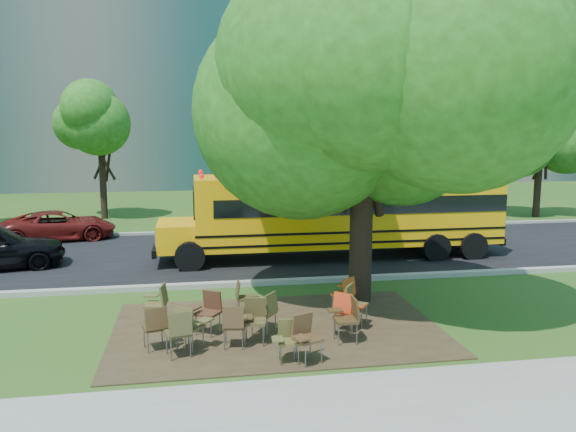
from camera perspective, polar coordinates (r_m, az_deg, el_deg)
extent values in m
plane|color=#234816|center=(12.80, -6.00, -10.85)|extent=(160.00, 160.00, 0.00)
cube|color=#382819|center=(12.42, -1.15, -11.34)|extent=(7.00, 4.50, 0.03)
cube|color=black|center=(19.52, -7.33, -3.91)|extent=(80.00, 8.00, 0.04)
cube|color=gray|center=(15.63, -6.72, -6.93)|extent=(80.00, 0.25, 0.14)
cube|color=gray|center=(23.53, -7.74, -1.61)|extent=(80.00, 0.25, 0.14)
cube|color=#5E5E5A|center=(49.04, -18.85, 16.22)|extent=(38.00, 16.00, 22.00)
cube|color=#6C665A|center=(56.40, 17.24, 16.80)|extent=(30.00, 16.00, 25.00)
cylinder|color=black|center=(28.47, -18.28, 3.25)|extent=(0.32, 0.32, 3.50)
sphere|color=#265112|center=(28.36, -18.52, 8.22)|extent=(4.80, 4.80, 4.80)
cylinder|color=black|center=(27.54, 8.87, 4.14)|extent=(0.38, 0.38, 4.20)
sphere|color=#265112|center=(27.46, 9.02, 10.27)|extent=(5.60, 5.60, 5.60)
cylinder|color=black|center=(30.20, 24.06, 3.31)|extent=(0.34, 0.34, 3.60)
sphere|color=#265112|center=(30.10, 24.36, 8.15)|extent=(5.00, 5.00, 5.00)
cylinder|color=black|center=(13.93, 7.45, -0.46)|extent=(0.56, 0.56, 4.13)
sphere|color=#265112|center=(13.78, 7.72, 12.57)|extent=(7.20, 7.20, 7.20)
cube|color=#F7A607|center=(18.93, 6.12, 0.71)|extent=(10.17, 2.33, 2.27)
cube|color=black|center=(18.97, 6.94, 1.49)|extent=(9.62, 2.36, 0.55)
cube|color=#F7A607|center=(18.34, -11.23, -1.94)|extent=(1.21, 2.04, 0.88)
cube|color=black|center=(19.02, 6.09, -1.02)|extent=(10.19, 2.35, 0.07)
cube|color=black|center=(19.08, 6.07, -2.03)|extent=(10.19, 2.35, 0.07)
cylinder|color=black|center=(17.30, -9.95, -4.12)|extent=(0.92, 0.28, 0.92)
cylinder|color=black|center=(19.56, -9.94, -2.62)|extent=(0.92, 0.28, 0.92)
cylinder|color=black|center=(18.98, 14.84, -3.13)|extent=(0.92, 0.28, 0.92)
cylinder|color=black|center=(21.06, 12.24, -1.87)|extent=(0.92, 0.28, 0.92)
cylinder|color=black|center=(19.55, 18.30, -2.94)|extent=(0.92, 0.28, 0.92)
cylinder|color=black|center=(21.57, 15.44, -1.74)|extent=(0.92, 0.28, 0.92)
cube|color=#452F18|center=(11.46, -13.39, -10.94)|extent=(0.54, 0.53, 0.05)
cube|color=#452F18|center=(11.21, -13.22, -10.13)|extent=(0.43, 0.21, 0.42)
cube|color=#452F18|center=(11.60, -12.35, -9.99)|extent=(0.30, 0.35, 0.03)
cylinder|color=slate|center=(11.67, -14.41, -11.84)|extent=(0.03, 0.03, 0.47)
cylinder|color=slate|center=(11.41, -12.26, -12.24)|extent=(0.03, 0.03, 0.47)
cube|color=brown|center=(11.33, -9.93, -11.02)|extent=(0.61, 0.60, 0.05)
cube|color=brown|center=(11.11, -10.55, -10.17)|extent=(0.40, 0.33, 0.43)
cube|color=brown|center=(11.26, -8.44, -10.42)|extent=(0.36, 0.38, 0.03)
cylinder|color=slate|center=(11.65, -10.10, -11.71)|extent=(0.03, 0.03, 0.48)
cylinder|color=slate|center=(11.17, -9.69, -12.60)|extent=(0.03, 0.03, 0.48)
cube|color=#49411F|center=(11.02, -11.10, -11.59)|extent=(0.55, 0.53, 0.05)
cube|color=#49411F|center=(10.76, -10.89, -10.74)|extent=(0.44, 0.21, 0.43)
cube|color=#49411F|center=(11.17, -10.00, -10.56)|extent=(0.31, 0.35, 0.03)
cylinder|color=slate|center=(11.24, -12.22, -12.53)|extent=(0.03, 0.03, 0.48)
cylinder|color=slate|center=(10.98, -9.88, -12.98)|extent=(0.03, 0.03, 0.48)
cube|color=#4E4121|center=(11.45, -3.42, -10.66)|extent=(0.52, 0.50, 0.05)
cube|color=#4E4121|center=(11.56, -3.36, -9.25)|extent=(0.44, 0.17, 0.43)
cube|color=#4E4121|center=(11.29, -4.79, -10.28)|extent=(0.28, 0.33, 0.03)
cylinder|color=slate|center=(11.36, -2.54, -12.11)|extent=(0.03, 0.03, 0.48)
cylinder|color=slate|center=(11.72, -4.25, -11.46)|extent=(0.03, 0.03, 0.48)
cube|color=#462F19|center=(11.31, -5.52, -11.02)|extent=(0.49, 0.47, 0.05)
cube|color=#462F19|center=(11.05, -5.59, -10.23)|extent=(0.42, 0.15, 0.42)
cube|color=#462F19|center=(11.39, -4.21, -10.18)|extent=(0.26, 0.32, 0.03)
cylinder|color=slate|center=(11.56, -6.34, -11.80)|extent=(0.02, 0.02, 0.47)
cylinder|color=slate|center=(11.21, -4.63, -12.45)|extent=(0.02, 0.02, 0.47)
cube|color=brown|center=(10.59, 0.10, -12.66)|extent=(0.42, 0.40, 0.05)
cube|color=brown|center=(10.67, 0.01, -11.31)|extent=(0.38, 0.12, 0.37)
cube|color=brown|center=(10.41, -1.08, -12.39)|extent=(0.22, 0.27, 0.03)
cylinder|color=slate|center=(10.54, 1.06, -14.00)|extent=(0.02, 0.02, 0.42)
cylinder|color=slate|center=(10.80, -0.84, -13.41)|extent=(0.02, 0.02, 0.42)
cube|color=#412E17|center=(11.54, 5.87, -10.48)|extent=(0.44, 0.46, 0.05)
cube|color=#412E17|center=(11.51, 6.85, -9.28)|extent=(0.11, 0.44, 0.44)
cube|color=#412E17|center=(11.70, 4.82, -9.51)|extent=(0.31, 0.24, 0.03)
cylinder|color=slate|center=(11.41, 5.17, -12.00)|extent=(0.03, 0.03, 0.49)
cylinder|color=slate|center=(11.84, 6.51, -11.24)|extent=(0.03, 0.03, 0.49)
cube|color=red|center=(12.16, 5.96, -9.56)|extent=(0.61, 0.60, 0.05)
cube|color=red|center=(11.92, 5.58, -8.76)|extent=(0.38, 0.35, 0.42)
cube|color=red|center=(12.15, 7.35, -8.98)|extent=(0.37, 0.37, 0.03)
cylinder|color=slate|center=(12.46, 5.55, -10.24)|extent=(0.03, 0.03, 0.47)
cylinder|color=slate|center=(12.01, 6.35, -10.99)|extent=(0.03, 0.03, 0.47)
cube|color=brown|center=(12.78, -13.32, -8.76)|extent=(0.51, 0.53, 0.05)
cube|color=brown|center=(12.67, -12.50, -7.78)|extent=(0.18, 0.44, 0.43)
cube|color=brown|center=(13.02, -13.70, -7.85)|extent=(0.34, 0.29, 0.03)
cylinder|color=slate|center=(12.74, -14.31, -10.02)|extent=(0.03, 0.03, 0.49)
cylinder|color=slate|center=(12.98, -12.28, -9.58)|extent=(0.03, 0.03, 0.49)
cube|color=#4C2B1B|center=(12.04, -8.16, -9.75)|extent=(0.61, 0.60, 0.05)
cube|color=#4C2B1B|center=(12.12, -7.70, -8.45)|extent=(0.41, 0.32, 0.43)
cube|color=#4C2B1B|center=(12.01, -9.60, -9.19)|extent=(0.36, 0.38, 0.03)
cylinder|color=slate|center=(11.89, -7.84, -11.22)|extent=(0.03, 0.03, 0.48)
cylinder|color=slate|center=(12.35, -8.41, -10.44)|extent=(0.03, 0.03, 0.48)
cube|color=#433A1D|center=(13.14, -4.35, -8.31)|extent=(0.39, 0.41, 0.05)
cube|color=#433A1D|center=(13.07, -5.11, -7.46)|extent=(0.10, 0.38, 0.38)
cube|color=#433A1D|center=(12.91, -3.64, -8.09)|extent=(0.27, 0.22, 0.03)
cylinder|color=slate|center=(13.38, -3.71, -8.95)|extent=(0.02, 0.02, 0.43)
cylinder|color=slate|center=(13.04, -4.97, -9.45)|extent=(0.02, 0.02, 0.43)
cube|color=#4D4621|center=(11.96, -2.49, -9.80)|extent=(0.61, 0.61, 0.05)
cube|color=#4D4621|center=(11.79, -1.67, -8.86)|extent=(0.34, 0.40, 0.43)
cube|color=#4D4621|center=(12.20, -2.50, -8.79)|extent=(0.38, 0.37, 0.03)
cylinder|color=slate|center=(11.97, -3.68, -11.00)|extent=(0.03, 0.03, 0.48)
cylinder|color=slate|center=(12.10, -1.29, -10.76)|extent=(0.03, 0.03, 0.48)
cube|color=brown|center=(12.52, 6.95, -8.99)|extent=(0.60, 0.61, 0.05)
cube|color=brown|center=(12.51, 6.12, -7.88)|extent=(0.32, 0.41, 0.43)
cube|color=brown|center=(12.21, 7.28, -8.84)|extent=(0.38, 0.36, 0.03)
cylinder|color=slate|center=(12.71, 7.96, -9.87)|extent=(0.03, 0.03, 0.48)
cylinder|color=slate|center=(12.48, 5.88, -10.19)|extent=(0.03, 0.03, 0.48)
cube|color=#A64511|center=(13.36, 5.59, -7.92)|extent=(0.59, 0.58, 0.05)
cube|color=#A64511|center=(13.19, 6.25, -7.13)|extent=(0.38, 0.33, 0.41)
cube|color=#A64511|center=(13.59, 5.75, -7.08)|extent=(0.35, 0.36, 0.03)
cylinder|color=slate|center=(13.40, 4.53, -8.88)|extent=(0.02, 0.02, 0.46)
cylinder|color=slate|center=(13.46, 6.62, -8.82)|extent=(0.02, 0.02, 0.46)
cube|color=#51331D|center=(10.56, 2.04, -12.39)|extent=(0.58, 0.56, 0.05)
cube|color=#51331D|center=(10.63, 1.45, -10.92)|extent=(0.43, 0.26, 0.42)
cube|color=#51331D|center=(10.27, 1.34, -12.27)|extent=(0.33, 0.36, 0.03)
cylinder|color=slate|center=(10.61, 3.42, -13.68)|extent=(0.03, 0.03, 0.48)
cylinder|color=slate|center=(10.69, 0.65, -13.49)|extent=(0.03, 0.03, 0.48)
imported|color=#5B120F|center=(23.54, -22.24, -0.92)|extent=(4.50, 2.76, 1.17)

